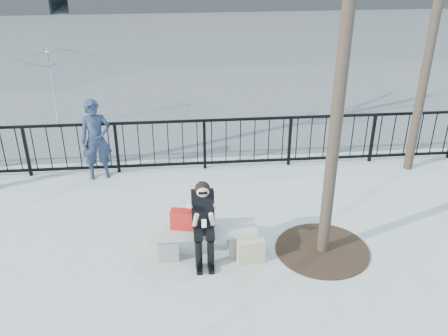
{
  "coord_description": "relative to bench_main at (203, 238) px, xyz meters",
  "views": [
    {
      "loc": [
        -0.28,
        -6.46,
        4.8
      ],
      "look_at": [
        0.4,
        0.8,
        1.1
      ],
      "focal_mm": 40.0,
      "sensor_mm": 36.0,
      "label": 1
    }
  ],
  "objects": [
    {
      "name": "ground",
      "position": [
        0.0,
        0.0,
        -0.3
      ],
      "size": [
        120.0,
        120.0,
        0.0
      ],
      "primitive_type": "plane",
      "color": "#9E9D99",
      "rests_on": "ground"
    },
    {
      "name": "street_surface",
      "position": [
        0.0,
        15.0,
        -0.3
      ],
      "size": [
        60.0,
        23.0,
        0.01
      ],
      "primitive_type": "cube",
      "color": "#474747",
      "rests_on": "ground"
    },
    {
      "name": "railing",
      "position": [
        0.0,
        3.0,
        0.25
      ],
      "size": [
        14.0,
        0.06,
        1.1
      ],
      "color": "black",
      "rests_on": "ground"
    },
    {
      "name": "tree_grate",
      "position": [
        1.9,
        -0.1,
        -0.29
      ],
      "size": [
        1.5,
        1.5,
        0.02
      ],
      "primitive_type": "cylinder",
      "color": "black",
      "rests_on": "ground"
    },
    {
      "name": "bench_main",
      "position": [
        0.0,
        0.0,
        0.0
      ],
      "size": [
        1.65,
        0.46,
        0.49
      ],
      "color": "slate",
      "rests_on": "ground"
    },
    {
      "name": "seated_woman",
      "position": [
        0.0,
        -0.16,
        0.37
      ],
      "size": [
        0.5,
        0.64,
        1.34
      ],
      "color": "black",
      "rests_on": "ground"
    },
    {
      "name": "handbag",
      "position": [
        -0.3,
        0.02,
        0.34
      ],
      "size": [
        0.4,
        0.25,
        0.31
      ],
      "primitive_type": "cube",
      "rotation": [
        0.0,
        0.0,
        -0.21
      ],
      "color": "red",
      "rests_on": "bench_main"
    },
    {
      "name": "shopping_bag",
      "position": [
        0.71,
        -0.28,
        -0.1
      ],
      "size": [
        0.44,
        0.21,
        0.4
      ],
      "primitive_type": "cube",
      "rotation": [
        0.0,
        0.0,
        0.14
      ],
      "color": "beige",
      "rests_on": "ground"
    },
    {
      "name": "standing_man",
      "position": [
        -1.96,
        2.8,
        0.53
      ],
      "size": [
        0.68,
        0.52,
        1.66
      ],
      "primitive_type": "imported",
      "rotation": [
        0.0,
        0.0,
        0.21
      ],
      "color": "black",
      "rests_on": "ground"
    },
    {
      "name": "vendor_umbrella",
      "position": [
        -3.33,
        5.55,
        0.72
      ],
      "size": [
        2.83,
        2.86,
        2.05
      ],
      "primitive_type": "imported",
      "rotation": [
        0.0,
        0.0,
        0.31
      ],
      "color": "gold",
      "rests_on": "ground"
    }
  ]
}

